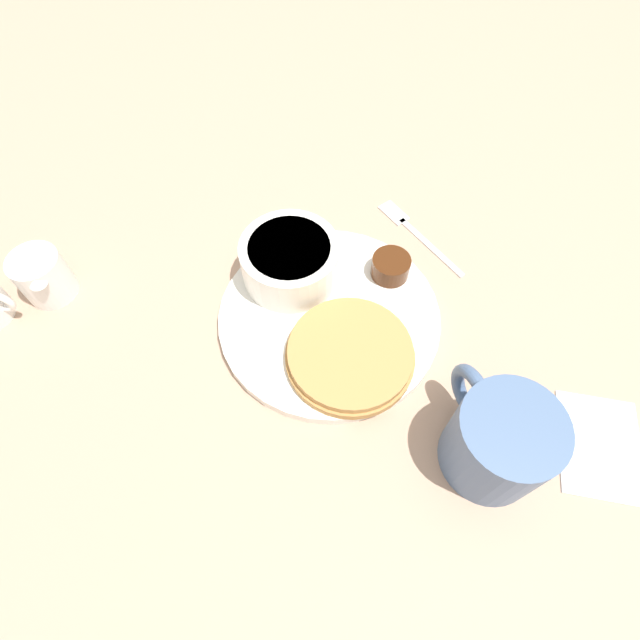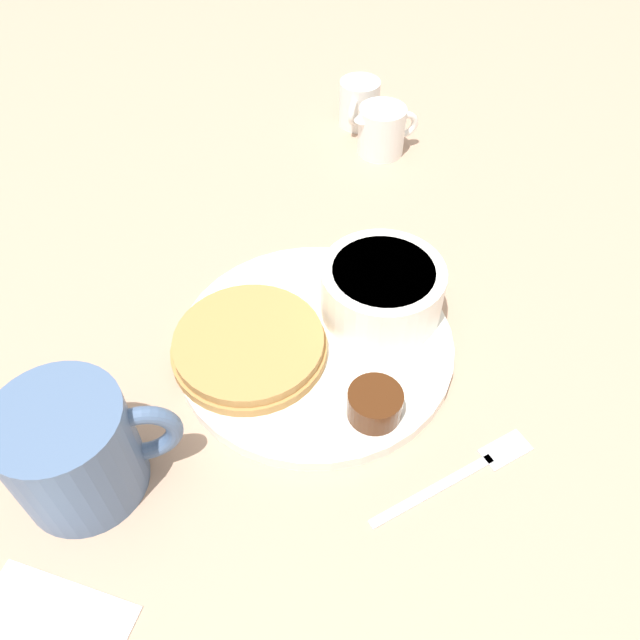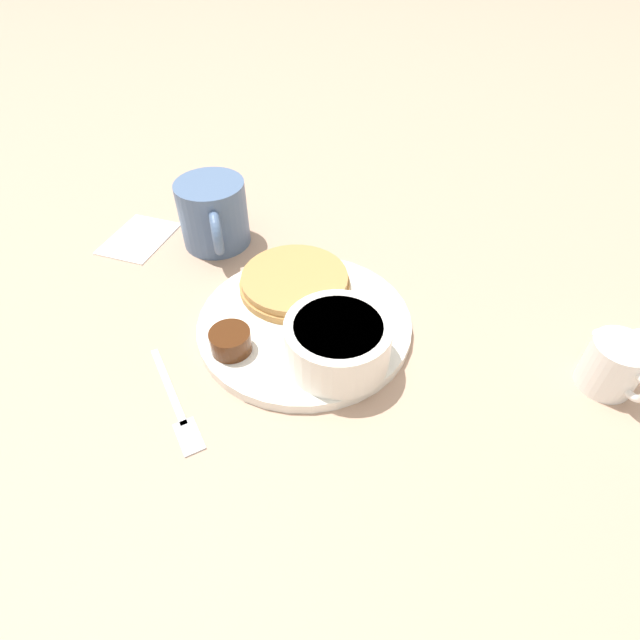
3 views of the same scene
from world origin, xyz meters
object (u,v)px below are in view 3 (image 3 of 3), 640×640
at_px(bowl, 338,341).
at_px(coffee_mug, 214,214).
at_px(plate, 305,323).
at_px(creamer_pitcher_near, 613,365).
at_px(fork, 178,409).

height_order(bowl, coffee_mug, coffee_mug).
height_order(plate, bowl, bowl).
distance_m(coffee_mug, creamer_pitcher_near, 0.49).
xyz_separation_m(plate, bowl, (0.05, 0.04, 0.03)).
bearing_deg(coffee_mug, plate, 42.85).
xyz_separation_m(coffee_mug, creamer_pitcher_near, (0.20, 0.45, -0.01)).
distance_m(creamer_pitcher_near, fork, 0.42).
distance_m(coffee_mug, fork, 0.28).
bearing_deg(creamer_pitcher_near, coffee_mug, -113.72).
bearing_deg(fork, creamer_pitcher_near, 101.02).
distance_m(bowl, creamer_pitcher_near, 0.27).
relative_size(bowl, creamer_pitcher_near, 1.42).
distance_m(bowl, fork, 0.17).
height_order(plate, coffee_mug, coffee_mug).
relative_size(bowl, coffee_mug, 0.90).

